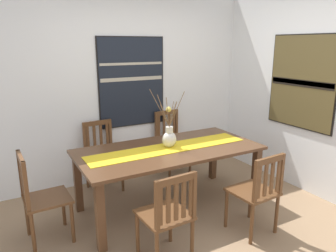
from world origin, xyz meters
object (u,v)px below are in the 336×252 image
(centerpiece_vase, at_px, (169,136))
(painting_on_side_wall, at_px, (302,82))
(chair_4, at_px, (168,214))
(chair_3, at_px, (40,196))
(painting_on_back_wall, at_px, (132,82))
(chair_0, at_px, (171,142))
(dining_table, at_px, (169,156))
(chair_1, at_px, (257,191))
(chair_2, at_px, (102,155))

(centerpiece_vase, distance_m, painting_on_side_wall, 1.89)
(chair_4, xyz_separation_m, painting_on_side_wall, (2.29, 0.57, 0.96))
(centerpiece_vase, relative_size, chair_3, 0.74)
(chair_3, relative_size, painting_on_back_wall, 0.74)
(painting_on_back_wall, bearing_deg, chair_0, -20.51)
(chair_0, bearing_deg, painting_on_back_wall, 159.49)
(chair_0, xyz_separation_m, chair_4, (-1.04, -1.78, -0.01))
(chair_4, distance_m, painting_on_side_wall, 2.55)
(dining_table, bearing_deg, chair_3, 179.76)
(chair_0, bearing_deg, painting_on_side_wall, -44.31)
(painting_on_back_wall, bearing_deg, centerpiece_vase, -90.06)
(chair_3, distance_m, painting_on_side_wall, 3.36)
(centerpiece_vase, bearing_deg, chair_4, -119.92)
(dining_table, xyz_separation_m, chair_1, (0.51, -0.90, -0.19))
(chair_0, relative_size, painting_on_back_wall, 0.75)
(centerpiece_vase, xyz_separation_m, chair_4, (-0.52, -0.90, -0.40))
(chair_0, bearing_deg, chair_4, -120.36)
(chair_3, bearing_deg, chair_0, 24.85)
(chair_4, bearing_deg, centerpiece_vase, 60.08)
(dining_table, relative_size, chair_0, 2.24)
(dining_table, height_order, painting_on_side_wall, painting_on_side_wall)
(chair_1, bearing_deg, centerpiece_vase, 117.50)
(chair_4, bearing_deg, chair_0, 59.64)
(chair_0, relative_size, chair_2, 1.03)
(chair_2, bearing_deg, chair_1, -59.86)
(chair_0, distance_m, painting_on_side_wall, 1.98)
(painting_on_side_wall, bearing_deg, centerpiece_vase, 169.40)
(chair_1, bearing_deg, painting_on_side_wall, 25.31)
(chair_0, height_order, chair_2, chair_0)
(chair_2, height_order, chair_3, chair_3)
(centerpiece_vase, distance_m, chair_1, 1.13)
(chair_0, xyz_separation_m, painting_on_side_wall, (1.24, -1.21, 0.94))
(chair_0, height_order, chair_1, chair_0)
(chair_1, relative_size, painting_on_side_wall, 0.73)
(dining_table, distance_m, chair_3, 1.43)
(chair_2, height_order, painting_on_back_wall, painting_on_back_wall)
(chair_4, height_order, painting_on_back_wall, painting_on_back_wall)
(chair_2, bearing_deg, painting_on_back_wall, 22.54)
(painting_on_back_wall, bearing_deg, chair_1, -76.43)
(chair_2, bearing_deg, centerpiece_vase, -57.10)
(chair_1, distance_m, chair_4, 1.01)
(centerpiece_vase, height_order, chair_1, centerpiece_vase)
(chair_2, bearing_deg, chair_4, -88.94)
(dining_table, relative_size, painting_on_side_wall, 1.75)
(chair_1, xyz_separation_m, painting_on_side_wall, (1.28, 0.61, 0.96))
(chair_3, bearing_deg, painting_on_side_wall, -5.35)
(chair_3, bearing_deg, chair_1, -25.16)
(centerpiece_vase, bearing_deg, chair_0, 59.20)
(chair_1, xyz_separation_m, chair_4, (-1.01, 0.04, 0.00))
(dining_table, height_order, painting_on_back_wall, painting_on_back_wall)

